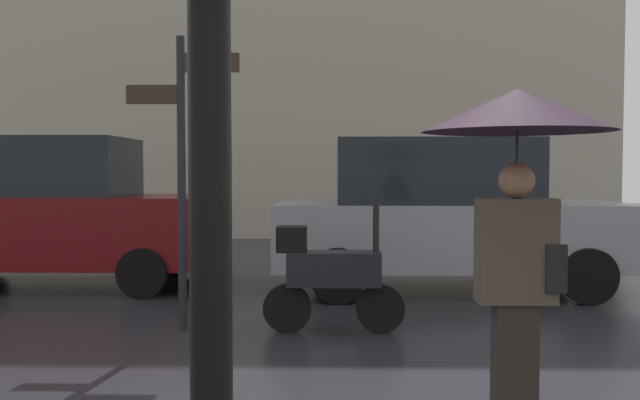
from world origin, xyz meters
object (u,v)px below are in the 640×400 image
at_px(parked_scooter, 329,275).
at_px(street_signpost, 182,152).
at_px(pedestrian_with_umbrella, 518,153).
at_px(parked_car_left, 52,212).
at_px(parked_car_right, 445,215).

distance_m(parked_scooter, street_signpost, 1.82).
bearing_deg(parked_scooter, pedestrian_with_umbrella, -83.57).
bearing_deg(street_signpost, parked_scooter, -3.60).
bearing_deg(parked_car_left, pedestrian_with_umbrella, -36.78).
height_order(parked_scooter, parked_car_right, parked_car_right).
distance_m(parked_car_left, street_signpost, 3.42).
relative_size(parked_car_left, street_signpost, 1.50).
distance_m(parked_scooter, parked_car_right, 2.71).
relative_size(parked_car_right, street_signpost, 1.57).
bearing_deg(street_signpost, parked_car_left, 133.07).
xyz_separation_m(parked_scooter, street_signpost, (-1.41, 0.09, 1.16)).
relative_size(parked_scooter, street_signpost, 0.48).
relative_size(pedestrian_with_umbrella, parked_car_left, 0.48).
xyz_separation_m(parked_scooter, parked_car_left, (-3.69, 2.53, 0.43)).
bearing_deg(parked_car_left, parked_car_right, 5.80).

